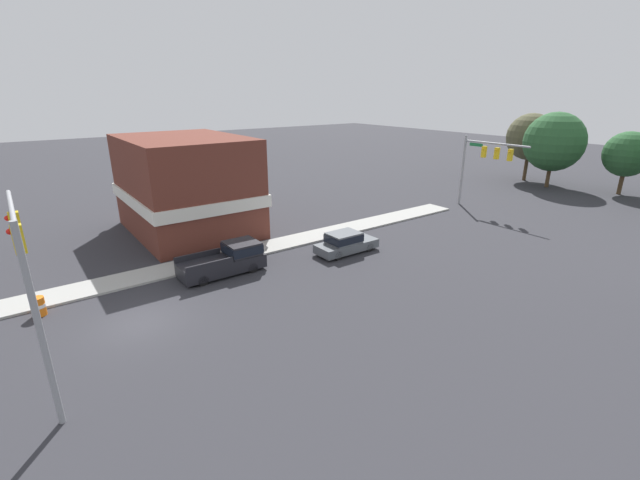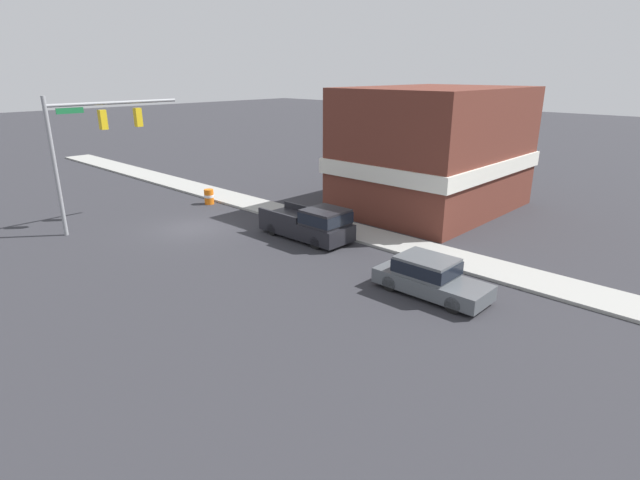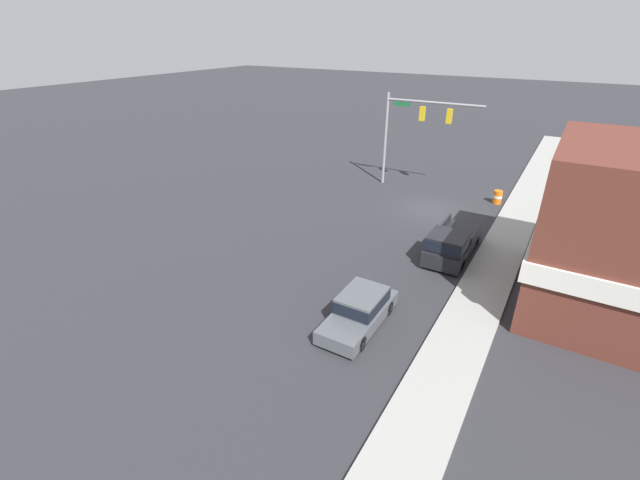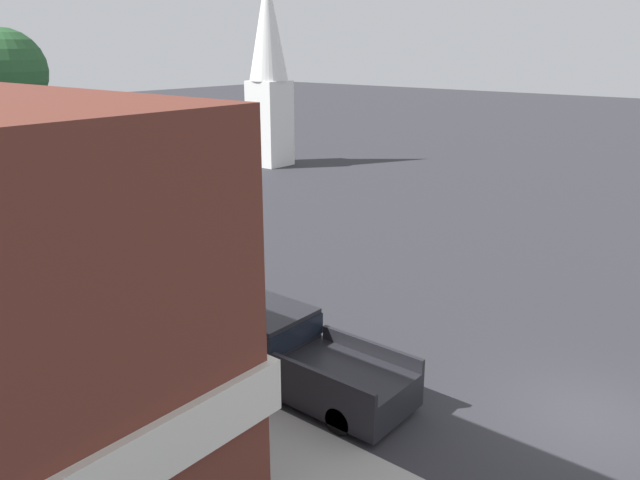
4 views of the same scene
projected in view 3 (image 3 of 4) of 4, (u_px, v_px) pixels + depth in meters
The scene contains 6 objects.
ground_plane at pixel (429, 210), 30.86m from camera, with size 200.00×200.00×0.00m, color #2D2D33.
sidewalk_curb at pixel (513, 226), 28.20m from camera, with size 2.40×60.00×0.14m.
near_signal_assembly at pixel (414, 122), 32.99m from camera, with size 7.50×0.49×7.34m.
car_lead at pixel (360, 309), 18.63m from camera, with size 1.84×4.61×1.52m.
pickup_truck_parked at pixel (451, 243), 24.04m from camera, with size 2.06×5.28×1.83m.
construction_barrel at pixel (498, 197), 31.81m from camera, with size 0.64×0.64×1.00m.
Camera 3 is at (-8.00, 28.60, 11.73)m, focal length 24.00 mm.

